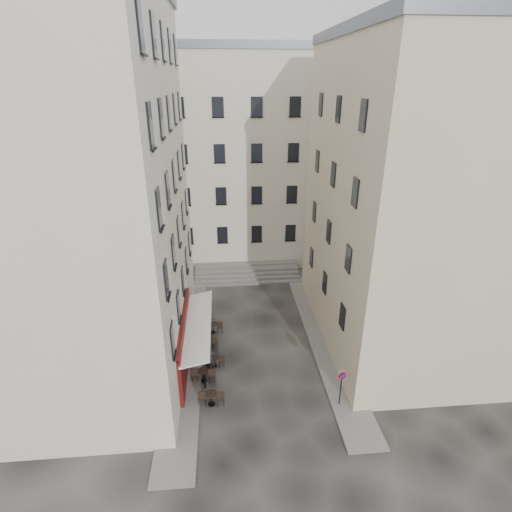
{
  "coord_description": "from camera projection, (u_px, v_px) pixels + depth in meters",
  "views": [
    {
      "loc": [
        -1.91,
        -18.73,
        16.0
      ],
      "look_at": [
        0.07,
        4.0,
        5.84
      ],
      "focal_mm": 28.0,
      "sensor_mm": 36.0,
      "label": 1
    }
  ],
  "objects": [
    {
      "name": "ground",
      "position": [
        261.0,
        373.0,
        23.71
      ],
      "size": [
        90.0,
        90.0,
        0.0
      ],
      "primitive_type": "plane",
      "color": "black",
      "rests_on": "ground"
    },
    {
      "name": "sidewalk_left",
      "position": [
        189.0,
        336.0,
        26.97
      ],
      "size": [
        2.0,
        22.0,
        0.12
      ],
      "primitive_type": "cube",
      "color": "slate",
      "rests_on": "ground"
    },
    {
      "name": "sidewalk_right",
      "position": [
        323.0,
        338.0,
        26.77
      ],
      "size": [
        2.0,
        18.0,
        0.12
      ],
      "primitive_type": "cube",
      "color": "slate",
      "rests_on": "ground"
    },
    {
      "name": "building_left",
      "position": [
        62.0,
        195.0,
        21.41
      ],
      "size": [
        12.2,
        16.2,
        20.6
      ],
      "color": "beige",
      "rests_on": "ground"
    },
    {
      "name": "building_right",
      "position": [
        430.0,
        200.0,
        23.94
      ],
      "size": [
        12.2,
        14.2,
        18.6
      ],
      "color": "beige",
      "rests_on": "ground"
    },
    {
      "name": "building_back",
      "position": [
        231.0,
        157.0,
        37.13
      ],
      "size": [
        18.2,
        10.2,
        18.6
      ],
      "color": "beige",
      "rests_on": "ground"
    },
    {
      "name": "cafe_storefront",
      "position": [
        186.0,
        340.0,
        23.51
      ],
      "size": [
        1.74,
        7.3,
        3.5
      ],
      "color": "#4A100A",
      "rests_on": "ground"
    },
    {
      "name": "stone_steps",
      "position": [
        247.0,
        273.0,
        34.99
      ],
      "size": [
        9.0,
        3.15,
        0.8
      ],
      "color": "slate",
      "rests_on": "ground"
    },
    {
      "name": "bollard_near",
      "position": [
        205.0,
        381.0,
        22.33
      ],
      "size": [
        0.12,
        0.12,
        0.98
      ],
      "color": "black",
      "rests_on": "ground"
    },
    {
      "name": "bollard_mid",
      "position": [
        206.0,
        343.0,
        25.51
      ],
      "size": [
        0.12,
        0.12,
        0.98
      ],
      "color": "black",
      "rests_on": "ground"
    },
    {
      "name": "bollard_far",
      "position": [
        208.0,
        314.0,
        28.7
      ],
      "size": [
        0.12,
        0.12,
        0.98
      ],
      "color": "black",
      "rests_on": "ground"
    },
    {
      "name": "no_parking_sign",
      "position": [
        341.0,
        382.0,
        20.68
      ],
      "size": [
        0.52,
        0.13,
        2.28
      ],
      "rotation": [
        0.0,
        0.0,
        0.16
      ],
      "color": "black",
      "rests_on": "ground"
    },
    {
      "name": "bistro_table_a",
      "position": [
        211.0,
        397.0,
        21.21
      ],
      "size": [
        1.4,
        0.66,
        0.98
      ],
      "color": "black",
      "rests_on": "ground"
    },
    {
      "name": "bistro_table_b",
      "position": [
        203.0,
        374.0,
        22.86
      ],
      "size": [
        1.4,
        0.66,
        0.98
      ],
      "color": "black",
      "rests_on": "ground"
    },
    {
      "name": "bistro_table_c",
      "position": [
        214.0,
        360.0,
        24.08
      ],
      "size": [
        1.2,
        0.56,
        0.85
      ],
      "color": "black",
      "rests_on": "ground"
    },
    {
      "name": "bistro_table_d",
      "position": [
        209.0,
        342.0,
        25.75
      ],
      "size": [
        1.18,
        0.55,
        0.83
      ],
      "color": "black",
      "rests_on": "ground"
    },
    {
      "name": "bistro_table_e",
      "position": [
        213.0,
        327.0,
        27.26
      ],
      "size": [
        1.34,
        0.63,
        0.94
      ],
      "color": "black",
      "rests_on": "ground"
    },
    {
      "name": "pedestrian",
      "position": [
        210.0,
        358.0,
        23.63
      ],
      "size": [
        0.67,
        0.49,
        1.69
      ],
      "primitive_type": "imported",
      "rotation": [
        0.0,
        0.0,
        3.28
      ],
      "color": "black",
      "rests_on": "ground"
    }
  ]
}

